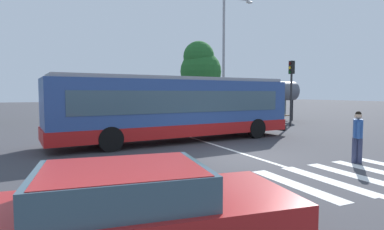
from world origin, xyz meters
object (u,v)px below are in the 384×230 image
at_px(city_transit_bus, 177,108).
at_px(traffic_light_far_corner, 291,82).
at_px(bus_stop_shelter, 270,92).
at_px(foreground_sedan, 128,210).
at_px(parked_car_charcoal, 142,112).
at_px(parked_car_black, 174,111).
at_px(pedestrian_crossing_street, 358,134).
at_px(parked_car_white, 109,113).
at_px(background_tree_right, 200,67).
at_px(twin_arm_street_lamp, 224,45).

relative_size(city_transit_bus, traffic_light_far_corner, 2.67).
bearing_deg(bus_stop_shelter, foreground_sedan, -133.14).
distance_m(foreground_sedan, parked_car_charcoal, 21.15).
xyz_separation_m(parked_car_black, traffic_light_far_corner, (5.79, -7.58, 2.29)).
xyz_separation_m(city_transit_bus, bus_stop_shelter, (10.74, 6.53, 0.83)).
relative_size(pedestrian_crossing_street, parked_car_white, 0.37).
xyz_separation_m(city_transit_bus, pedestrian_crossing_street, (3.63, -6.90, -0.62)).
xyz_separation_m(foreground_sedan, traffic_light_far_corner, (14.42, 12.94, 2.29)).
xyz_separation_m(pedestrian_crossing_street, traffic_light_far_corner, (6.16, 9.97, 2.09)).
bearing_deg(city_transit_bus, pedestrian_crossing_street, -62.26).
relative_size(pedestrian_crossing_street, bus_stop_shelter, 0.36).
bearing_deg(city_transit_bus, parked_car_white, 96.99).
bearing_deg(parked_car_white, parked_car_charcoal, -12.19).
relative_size(city_transit_bus, bus_stop_shelter, 2.53).
xyz_separation_m(city_transit_bus, parked_car_black, (4.00, 10.65, -0.82)).
height_order(pedestrian_crossing_street, parked_car_white, pedestrian_crossing_street).
distance_m(foreground_sedan, bus_stop_shelter, 22.54).
bearing_deg(background_tree_right, bus_stop_shelter, -75.96).
relative_size(parked_car_white, traffic_light_far_corner, 1.02).
relative_size(foreground_sedan, parked_car_charcoal, 1.02).
bearing_deg(pedestrian_crossing_street, foreground_sedan, -160.18).
xyz_separation_m(foreground_sedan, parked_car_black, (8.63, 20.52, 0.00)).
relative_size(parked_car_charcoal, twin_arm_street_lamp, 0.46).
bearing_deg(city_transit_bus, parked_car_charcoal, 83.58).
height_order(parked_car_charcoal, parked_car_black, same).
xyz_separation_m(city_transit_bus, parked_car_charcoal, (1.18, 10.46, -0.82)).
distance_m(foreground_sedan, background_tree_right, 28.59).
xyz_separation_m(pedestrian_crossing_street, parked_car_white, (-4.98, 17.91, -0.20)).
distance_m(parked_car_white, parked_car_black, 5.36).
xyz_separation_m(parked_car_charcoal, parked_car_black, (2.82, 0.19, 0.00)).
relative_size(parked_car_charcoal, parked_car_black, 1.00).
bearing_deg(parked_car_white, bus_stop_shelter, -20.33).
height_order(pedestrian_crossing_street, bus_stop_shelter, bus_stop_shelter).
height_order(city_transit_bus, parked_car_black, city_transit_bus).
height_order(parked_car_white, parked_car_charcoal, same).
relative_size(pedestrian_crossing_street, parked_car_black, 0.38).
relative_size(parked_car_charcoal, traffic_light_far_corner, 1.01).
height_order(pedestrian_crossing_street, foreground_sedan, pedestrian_crossing_street).
distance_m(bus_stop_shelter, twin_arm_street_lamp, 5.34).
xyz_separation_m(parked_car_charcoal, bus_stop_shelter, (9.56, -3.93, 1.65)).
relative_size(parked_car_white, background_tree_right, 0.61).
bearing_deg(city_transit_bus, parked_car_black, 69.41).
distance_m(parked_car_white, background_tree_right, 11.55).
xyz_separation_m(pedestrian_crossing_street, background_tree_right, (4.96, 22.02, 3.99)).
bearing_deg(parked_car_black, background_tree_right, 44.24).
xyz_separation_m(foreground_sedan, parked_car_charcoal, (5.81, 20.34, 0.00)).
bearing_deg(parked_car_charcoal, parked_car_white, 167.81).
distance_m(pedestrian_crossing_street, twin_arm_street_lamp, 16.09).
bearing_deg(parked_car_white, city_transit_bus, -83.01).
distance_m(traffic_light_far_corner, bus_stop_shelter, 3.64).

